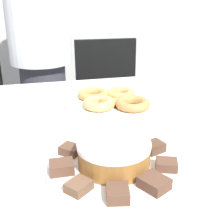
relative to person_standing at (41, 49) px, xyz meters
name	(u,v)px	position (x,y,z in m)	size (l,w,h in m)	color
table	(111,150)	(0.19, -0.80, -0.19)	(1.47, 1.08, 0.77)	silver
person_standing	(41,49)	(0.00, 0.00, 0.00)	(0.32, 0.32, 1.64)	#383842
office_chair_right	(110,115)	(0.40, 0.13, -0.47)	(0.46, 0.46, 0.86)	black
plate_cake	(114,167)	(0.14, -1.04, -0.10)	(0.33, 0.33, 0.01)	white
plate_donuts	(111,103)	(0.24, -0.61, -0.10)	(0.35, 0.35, 0.01)	white
frosted_cake	(114,154)	(0.14, -1.04, -0.06)	(0.18, 0.18, 0.06)	#9E662D
lamington_0	(62,167)	(0.02, -1.04, -0.08)	(0.06, 0.05, 0.03)	brown
lamington_1	(79,186)	(0.05, -1.12, -0.09)	(0.07, 0.07, 0.02)	brown
lamington_2	(118,193)	(0.12, -1.17, -0.08)	(0.06, 0.06, 0.02)	brown
lamington_3	(154,183)	(0.21, -1.15, -0.08)	(0.07, 0.08, 0.03)	brown
lamington_4	(166,165)	(0.26, -1.08, -0.09)	(0.06, 0.06, 0.02)	brown
lamington_5	(154,147)	(0.26, -1.00, -0.08)	(0.06, 0.06, 0.02)	#513828
lamington_6	(127,138)	(0.21, -0.93, -0.08)	(0.06, 0.06, 0.03)	#513828
lamington_7	(96,139)	(0.12, -0.92, -0.08)	(0.05, 0.05, 0.02)	#513828
lamington_8	(70,150)	(0.05, -0.96, -0.09)	(0.07, 0.06, 0.02)	brown
donut_0	(111,98)	(0.24, -0.61, -0.08)	(0.11, 0.11, 0.03)	#C68447
donut_1	(93,94)	(0.18, -0.55, -0.08)	(0.12, 0.12, 0.03)	#D18E4C
donut_2	(99,103)	(0.18, -0.66, -0.08)	(0.12, 0.12, 0.03)	#E5AD66
donut_3	(133,104)	(0.30, -0.69, -0.08)	(0.12, 0.12, 0.03)	#C68447
donut_4	(120,94)	(0.28, -0.57, -0.08)	(0.12, 0.12, 0.03)	tan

